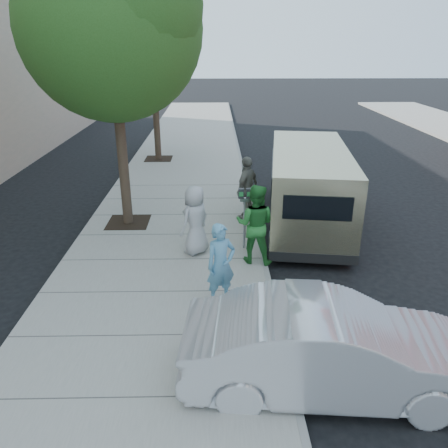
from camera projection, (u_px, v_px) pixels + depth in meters
The scene contains 12 objects.
ground at pixel (205, 264), 10.75m from camera, with size 120.00×120.00×0.00m, color black.
sidewalk at pixel (164, 262), 10.70m from camera, with size 5.00×60.00×0.15m, color gray.
curb_face at pixel (263, 261), 10.75m from camera, with size 0.12×60.00×0.16m, color gray.
tree_near at pixel (112, 21), 10.78m from camera, with size 4.62×4.60×7.53m.
tree_far at pixel (153, 47), 18.05m from camera, with size 3.92×3.80×6.49m.
parking_meter at pixel (245, 206), 10.82m from camera, with size 0.33×0.12×1.60m.
van at pixel (308, 186), 12.62m from camera, with size 2.81×6.37×2.28m.
sedan at pixel (331, 349), 6.63m from camera, with size 1.58×4.53×1.49m, color silver.
person_officer at pixel (221, 265), 8.60m from camera, with size 0.62×0.41×1.70m, color #5A9DC0.
person_green_shirt at pixel (255, 224), 10.23m from camera, with size 0.93×0.73×1.92m, color #287B31.
person_gray_shirt at pixel (195, 220), 10.68m from camera, with size 0.85×0.56×1.75m, color #AEAEB0.
person_striped_polo at pixel (247, 188), 12.78m from camera, with size 1.11×0.46×1.90m, color gray.
Camera 1 is at (0.26, -9.55, 5.05)m, focal length 35.00 mm.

